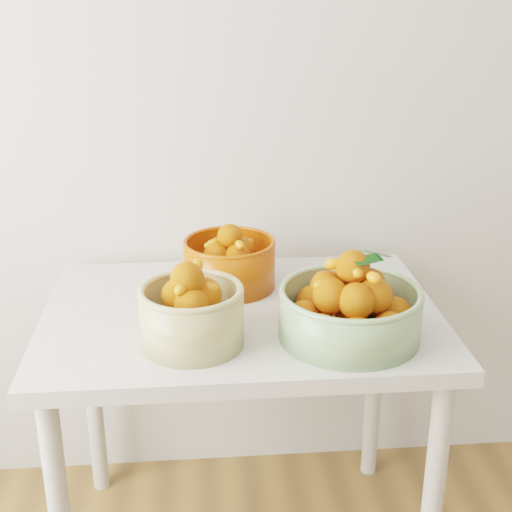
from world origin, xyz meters
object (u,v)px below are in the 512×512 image
(bowl_green, at_px, (350,308))
(bowl_orange, at_px, (230,262))
(bowl_cream, at_px, (192,313))
(table, at_px, (241,344))

(bowl_green, bearing_deg, bowl_orange, 129.36)
(bowl_cream, relative_size, bowl_green, 0.57)
(bowl_green, relative_size, bowl_orange, 1.67)
(bowl_cream, distance_m, bowl_orange, 0.34)
(bowl_cream, bearing_deg, bowl_orange, 72.41)
(table, bearing_deg, bowl_green, -34.45)
(bowl_cream, xyz_separation_m, bowl_green, (0.36, 0.00, -0.01))
(table, bearing_deg, bowl_orange, 97.60)
(table, relative_size, bowl_orange, 3.82)
(table, distance_m, bowl_green, 0.34)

